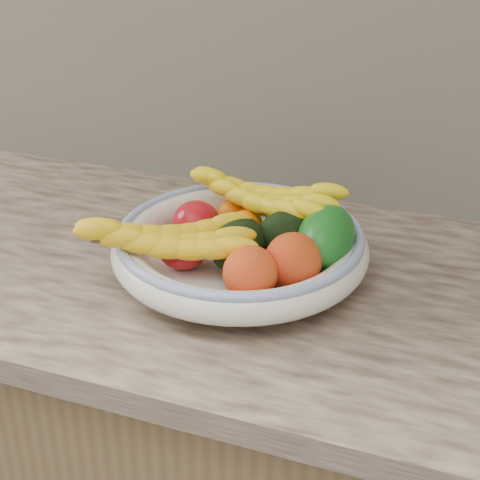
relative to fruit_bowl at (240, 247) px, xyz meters
name	(u,v)px	position (x,y,z in m)	size (l,w,h in m)	color
kitchen_counter	(245,470)	(0.00, 0.03, -0.48)	(2.44, 0.66, 1.40)	brown
fruit_bowl	(240,247)	(0.00, 0.00, 0.00)	(0.39, 0.39, 0.08)	white
clementine_back_left	(233,212)	(-0.05, 0.10, 0.01)	(0.05, 0.05, 0.04)	orange
clementine_back_right	(283,222)	(0.04, 0.09, 0.01)	(0.06, 0.06, 0.05)	#E65B04
clementine_back_mid	(246,225)	(-0.01, 0.06, 0.01)	(0.05, 0.05, 0.05)	orange
tomato_left	(196,222)	(-0.08, 0.03, 0.01)	(0.08, 0.08, 0.07)	#B10E18
tomato_near_left	(183,247)	(-0.07, -0.05, 0.01)	(0.08, 0.08, 0.07)	red
avocado_center	(238,244)	(0.01, -0.02, 0.02)	(0.08, 0.11, 0.08)	black
avocado_right	(291,234)	(0.07, 0.04, 0.02)	(0.08, 0.11, 0.08)	black
green_mango	(326,238)	(0.13, 0.02, 0.03)	(0.08, 0.13, 0.09)	#105615
peach_front	(250,273)	(0.05, -0.10, 0.02)	(0.08, 0.08, 0.08)	orange
peach_right	(293,261)	(0.10, -0.05, 0.02)	(0.08, 0.08, 0.08)	orange
banana_bunch_back	(262,201)	(0.01, 0.09, 0.04)	(0.27, 0.11, 0.08)	yellow
banana_bunch_front	(167,244)	(-0.08, -0.09, 0.03)	(0.27, 0.11, 0.08)	yellow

